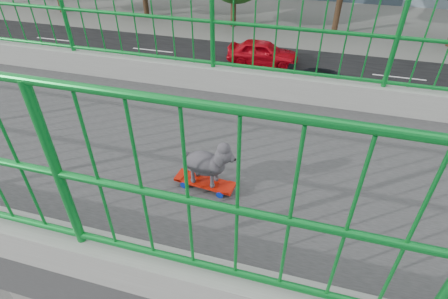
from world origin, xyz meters
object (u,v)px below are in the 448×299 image
at_px(skateboard, 205,183).
at_px(car_2, 138,87).
at_px(car_4, 263,52).
at_px(poodle, 207,162).
at_px(car_6, 275,144).
at_px(car_3, 328,84).

distance_m(skateboard, car_2, 16.45).
xyz_separation_m(skateboard, car_4, (-19.22, -2.73, -6.30)).
relative_size(skateboard, poodle, 1.11).
xyz_separation_m(car_4, car_6, (9.60, 2.34, -0.03)).
bearing_deg(skateboard, poodle, 90.00).
bearing_deg(car_6, car_4, -166.31).
relative_size(skateboard, car_2, 0.10).
distance_m(skateboard, car_4, 20.41).
xyz_separation_m(skateboard, car_6, (-9.62, -0.39, -6.33)).
bearing_deg(car_3, car_2, 108.51).
height_order(poodle, car_6, poodle).
bearing_deg(poodle, car_2, -141.84).
bearing_deg(car_3, car_6, 164.13).
height_order(car_4, car_6, car_4).
bearing_deg(skateboard, car_6, -171.96).
xyz_separation_m(skateboard, car_2, (-12.82, -8.14, -6.33)).
relative_size(skateboard, car_3, 0.12).
xyz_separation_m(poodle, car_4, (-19.22, -2.76, -6.53)).
distance_m(skateboard, poodle, 0.23).
bearing_deg(car_3, skateboard, 174.92).
xyz_separation_m(car_3, car_4, (-3.20, -4.16, 0.10)).
bearing_deg(car_4, car_2, 139.83).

